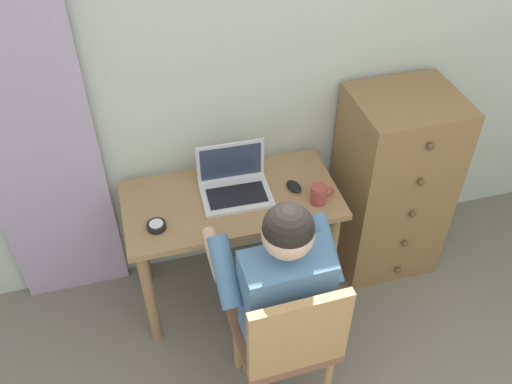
# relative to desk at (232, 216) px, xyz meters

# --- Properties ---
(wall_back) EXTENTS (4.80, 0.05, 2.50)m
(wall_back) POSITION_rel_desk_xyz_m (0.28, 0.34, 0.66)
(wall_back) COLOR silver
(wall_back) RESTS_ON ground_plane
(curtain_panel) EXTENTS (0.55, 0.03, 2.22)m
(curtain_panel) POSITION_rel_desk_xyz_m (-0.86, 0.27, 0.52)
(curtain_panel) COLOR #B29EBC
(curtain_panel) RESTS_ON ground_plane
(desk) EXTENTS (1.06, 0.54, 0.71)m
(desk) POSITION_rel_desk_xyz_m (0.00, 0.00, 0.00)
(desk) COLOR #9E754C
(desk) RESTS_ON ground_plane
(dresser) EXTENTS (0.53, 0.50, 1.10)m
(dresser) POSITION_rel_desk_xyz_m (0.91, 0.05, -0.04)
(dresser) COLOR olive
(dresser) RESTS_ON ground_plane
(chair) EXTENTS (0.43, 0.41, 0.88)m
(chair) POSITION_rel_desk_xyz_m (0.08, -0.71, -0.09)
(chair) COLOR brown
(chair) RESTS_ON ground_plane
(person_seated) EXTENTS (0.54, 0.59, 1.20)m
(person_seated) POSITION_rel_desk_xyz_m (0.07, -0.53, 0.09)
(person_seated) COLOR #4C4C4C
(person_seated) RESTS_ON ground_plane
(laptop) EXTENTS (0.35, 0.26, 0.24)m
(laptop) POSITION_rel_desk_xyz_m (0.03, 0.04, 0.17)
(laptop) COLOR silver
(laptop) RESTS_ON desk
(computer_mouse) EXTENTS (0.08, 0.11, 0.03)m
(computer_mouse) POSITION_rel_desk_xyz_m (0.32, -0.02, 0.14)
(computer_mouse) COLOR black
(computer_mouse) RESTS_ON desk
(desk_clock) EXTENTS (0.09, 0.09, 0.03)m
(desk_clock) POSITION_rel_desk_xyz_m (-0.38, -0.11, 0.14)
(desk_clock) COLOR black
(desk_clock) RESTS_ON desk
(coffee_mug) EXTENTS (0.12, 0.08, 0.09)m
(coffee_mug) POSITION_rel_desk_xyz_m (0.41, -0.14, 0.17)
(coffee_mug) COLOR #9E3D38
(coffee_mug) RESTS_ON desk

